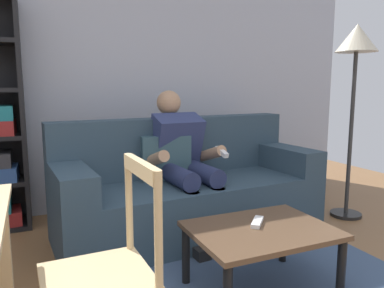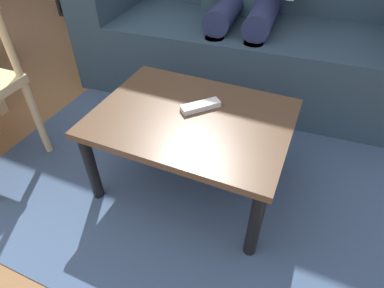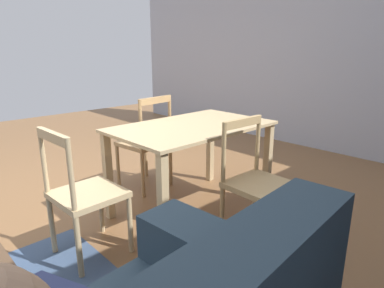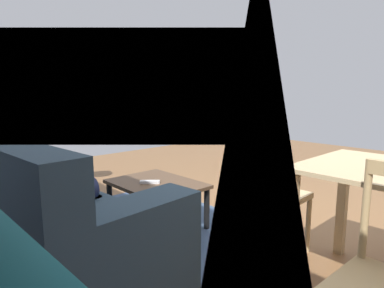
# 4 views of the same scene
# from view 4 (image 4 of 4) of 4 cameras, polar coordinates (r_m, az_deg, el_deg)

# --- Properties ---
(ground_plane) EXTENTS (8.90, 8.90, 0.00)m
(ground_plane) POSITION_cam_4_polar(r_m,az_deg,el_deg) (3.21, 24.25, -13.14)
(ground_plane) COLOR brown
(couch) EXTENTS (2.20, 0.97, 0.94)m
(couch) POSITION_cam_4_polar(r_m,az_deg,el_deg) (2.42, -26.51, -11.85)
(couch) COLOR #2D4251
(couch) RESTS_ON ground_plane
(person_lounging) EXTENTS (0.61, 0.96, 1.17)m
(person_lounging) POSITION_cam_4_polar(r_m,az_deg,el_deg) (2.30, -26.69, -5.95)
(person_lounging) COLOR navy
(person_lounging) RESTS_ON ground_plane
(coffee_table) EXTENTS (0.81, 0.60, 0.39)m
(coffee_table) POSITION_cam_4_polar(r_m,az_deg,el_deg) (2.88, -6.27, -7.77)
(coffee_table) COLOR brown
(coffee_table) RESTS_ON ground_plane
(tv_remote) EXTENTS (0.15, 0.16, 0.02)m
(tv_remote) POSITION_cam_4_polar(r_m,az_deg,el_deg) (2.84, -7.44, -6.66)
(tv_remote) COLOR white
(tv_remote) RESTS_ON coffee_table
(dining_chair_facing_couch) EXTENTS (0.43, 0.43, 0.90)m
(dining_chair_facing_couch) POSITION_cam_4_polar(r_m,az_deg,el_deg) (2.44, 13.46, -8.48)
(dining_chair_facing_couch) COLOR #D1B27F
(dining_chair_facing_couch) RESTS_ON ground_plane
(area_rug) EXTENTS (2.01, 1.41, 0.01)m
(area_rug) POSITION_cam_4_polar(r_m,az_deg,el_deg) (2.99, -6.16, -13.90)
(area_rug) COLOR #3D5170
(area_rug) RESTS_ON ground_plane
(floor_lamp) EXTENTS (0.36, 0.36, 1.74)m
(floor_lamp) POSITION_cam_4_polar(r_m,az_deg,el_deg) (3.80, -30.64, 12.35)
(floor_lamp) COLOR black
(floor_lamp) RESTS_ON ground_plane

